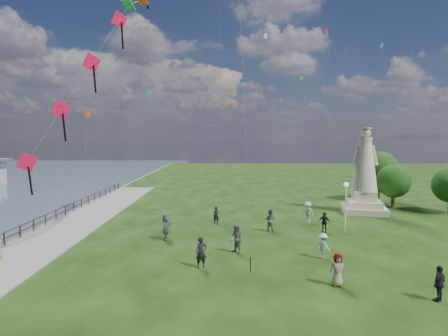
{
  "coord_description": "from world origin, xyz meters",
  "views": [
    {
      "loc": [
        -0.93,
        -17.46,
        7.62
      ],
      "look_at": [
        -1.0,
        8.0,
        5.5
      ],
      "focal_mm": 30.0,
      "sensor_mm": 36.0,
      "label": 1
    }
  ],
  "objects_px": {
    "lamppost": "(346,196)",
    "statue": "(365,181)",
    "person_4": "(337,270)",
    "person_2": "(323,246)",
    "person_9": "(324,222)",
    "person_1": "(237,239)",
    "person_7": "(270,220)",
    "person_8": "(308,212)",
    "person_5": "(166,227)",
    "person_6": "(216,215)",
    "person_0": "(201,252)",
    "person_3": "(439,283)"
  },
  "relations": [
    {
      "from": "person_1",
      "to": "person_5",
      "type": "height_order",
      "value": "person_5"
    },
    {
      "from": "person_5",
      "to": "person_6",
      "type": "xyz_separation_m",
      "value": [
        3.61,
        5.2,
        -0.22
      ]
    },
    {
      "from": "person_2",
      "to": "person_7",
      "type": "height_order",
      "value": "person_7"
    },
    {
      "from": "person_3",
      "to": "person_4",
      "type": "height_order",
      "value": "person_4"
    },
    {
      "from": "lamppost",
      "to": "person_8",
      "type": "distance_m",
      "value": 4.41
    },
    {
      "from": "person_1",
      "to": "person_3",
      "type": "distance_m",
      "value": 11.64
    },
    {
      "from": "person_4",
      "to": "person_9",
      "type": "distance_m",
      "value": 11.15
    },
    {
      "from": "person_0",
      "to": "person_1",
      "type": "bearing_deg",
      "value": 31.04
    },
    {
      "from": "person_2",
      "to": "person_4",
      "type": "xyz_separation_m",
      "value": [
        -0.42,
        -4.38,
        0.06
      ]
    },
    {
      "from": "person_3",
      "to": "person_9",
      "type": "relative_size",
      "value": 1.06
    },
    {
      "from": "lamppost",
      "to": "person_7",
      "type": "relative_size",
      "value": 2.2
    },
    {
      "from": "person_1",
      "to": "person_4",
      "type": "height_order",
      "value": "person_1"
    },
    {
      "from": "statue",
      "to": "person_5",
      "type": "height_order",
      "value": "statue"
    },
    {
      "from": "person_6",
      "to": "person_7",
      "type": "bearing_deg",
      "value": -26.84
    },
    {
      "from": "lamppost",
      "to": "person_1",
      "type": "distance_m",
      "value": 10.75
    },
    {
      "from": "lamppost",
      "to": "person_4",
      "type": "bearing_deg",
      "value": -109.61
    },
    {
      "from": "person_3",
      "to": "person_6",
      "type": "bearing_deg",
      "value": -93.04
    },
    {
      "from": "person_2",
      "to": "person_8",
      "type": "xyz_separation_m",
      "value": [
        1.22,
        9.89,
        0.12
      ]
    },
    {
      "from": "person_6",
      "to": "person_8",
      "type": "relative_size",
      "value": 0.81
    },
    {
      "from": "statue",
      "to": "person_3",
      "type": "height_order",
      "value": "statue"
    },
    {
      "from": "lamppost",
      "to": "person_2",
      "type": "xyz_separation_m",
      "value": [
        -3.52,
        -6.69,
        -2.09
      ]
    },
    {
      "from": "person_9",
      "to": "person_7",
      "type": "bearing_deg",
      "value": -152.95
    },
    {
      "from": "person_2",
      "to": "person_8",
      "type": "height_order",
      "value": "person_8"
    },
    {
      "from": "person_1",
      "to": "person_5",
      "type": "distance_m",
      "value": 6.07
    },
    {
      "from": "person_5",
      "to": "person_7",
      "type": "height_order",
      "value": "person_5"
    },
    {
      "from": "person_4",
      "to": "person_2",
      "type": "bearing_deg",
      "value": 80.48
    },
    {
      "from": "person_5",
      "to": "person_7",
      "type": "distance_m",
      "value": 8.41
    },
    {
      "from": "lamppost",
      "to": "person_4",
      "type": "relative_size",
      "value": 2.33
    },
    {
      "from": "person_6",
      "to": "person_8",
      "type": "bearing_deg",
      "value": 7.22
    },
    {
      "from": "person_0",
      "to": "person_2",
      "type": "bearing_deg",
      "value": -8.08
    },
    {
      "from": "lamppost",
      "to": "person_8",
      "type": "xyz_separation_m",
      "value": [
        -2.3,
        3.2,
        -1.97
      ]
    },
    {
      "from": "person_0",
      "to": "person_1",
      "type": "distance_m",
      "value": 3.46
    },
    {
      "from": "person_0",
      "to": "person_5",
      "type": "bearing_deg",
      "value": 95.82
    },
    {
      "from": "statue",
      "to": "person_6",
      "type": "xyz_separation_m",
      "value": [
        -14.83,
        -4.99,
        -2.48
      ]
    },
    {
      "from": "lamppost",
      "to": "statue",
      "type": "bearing_deg",
      "value": 60.55
    },
    {
      "from": "statue",
      "to": "lamppost",
      "type": "distance_m",
      "value": 8.92
    },
    {
      "from": "person_1",
      "to": "person_5",
      "type": "xyz_separation_m",
      "value": [
        -5.13,
        3.25,
        0.02
      ]
    },
    {
      "from": "statue",
      "to": "person_0",
      "type": "height_order",
      "value": "statue"
    },
    {
      "from": "statue",
      "to": "person_6",
      "type": "distance_m",
      "value": 15.84
    },
    {
      "from": "person_3",
      "to": "person_9",
      "type": "bearing_deg",
      "value": -118.61
    },
    {
      "from": "person_6",
      "to": "person_3",
      "type": "bearing_deg",
      "value": -51.33
    },
    {
      "from": "statue",
      "to": "person_9",
      "type": "xyz_separation_m",
      "value": [
        -6.11,
        -7.9,
        -2.43
      ]
    },
    {
      "from": "statue",
      "to": "person_0",
      "type": "bearing_deg",
      "value": -121.38
    },
    {
      "from": "person_1",
      "to": "person_6",
      "type": "bearing_deg",
      "value": 151.37
    },
    {
      "from": "person_5",
      "to": "person_8",
      "type": "xyz_separation_m",
      "value": [
        11.76,
        5.62,
        -0.05
      ]
    },
    {
      "from": "lamppost",
      "to": "person_9",
      "type": "height_order",
      "value": "lamppost"
    },
    {
      "from": "statue",
      "to": "person_7",
      "type": "height_order",
      "value": "statue"
    },
    {
      "from": "person_0",
      "to": "person_6",
      "type": "xyz_separation_m",
      "value": [
        0.62,
        11.17,
        -0.16
      ]
    },
    {
      "from": "person_3",
      "to": "person_6",
      "type": "xyz_separation_m",
      "value": [
        -10.7,
        15.61,
        -0.1
      ]
    },
    {
      "from": "person_1",
      "to": "person_7",
      "type": "distance_m",
      "value": 6.47
    }
  ]
}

